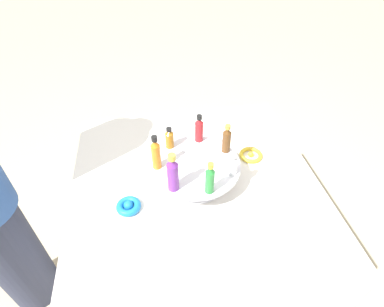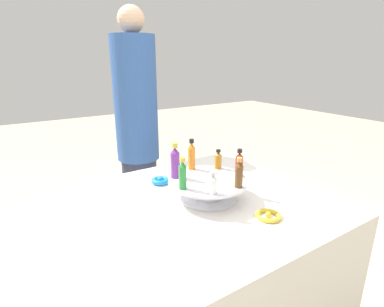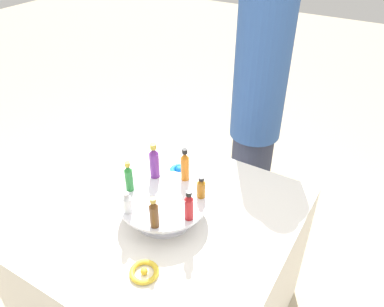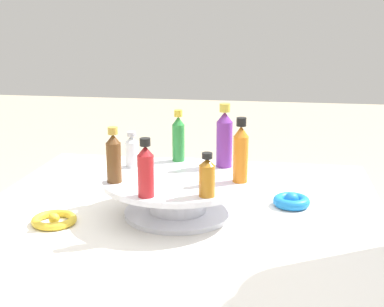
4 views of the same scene
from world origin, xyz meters
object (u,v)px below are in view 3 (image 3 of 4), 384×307
bottle_brown (154,213)px  ribbon_bow_blue (179,170)px  bottle_green (129,177)px  bottle_purple (154,162)px  bottle_red (189,206)px  bottle_amber (201,188)px  display_stand (164,205)px  person_figure (257,112)px  bottle_clear (127,203)px  bottle_orange (185,166)px  ribbon_bow_gold (144,272)px

bottle_brown → ribbon_bow_blue: size_ratio=1.39×
bottle_green → bottle_purple: bearing=164.0°
bottle_red → bottle_brown: bottle_brown is taller
bottle_purple → bottle_green: bearing=-16.0°
bottle_amber → display_stand: bearing=-54.6°
bottle_red → bottle_purple: bottle_purple is taller
person_figure → bottle_brown: bearing=3.5°
display_stand → bottle_red: bottle_red is taller
display_stand → bottle_clear: bottle_clear is taller
bottle_clear → bottle_brown: bottle_brown is taller
bottle_amber → ribbon_bow_blue: bottle_amber is taller
display_stand → bottle_amber: (-0.08, 0.11, 0.08)m
bottle_purple → ribbon_bow_blue: (-0.16, 0.01, -0.14)m
bottle_orange → bottle_purple: 0.12m
bottle_red → person_figure: person_figure is taller
bottle_amber → bottle_clear: (0.20, -0.18, -0.00)m
bottle_clear → ribbon_bow_gold: bottle_clear is taller
bottle_amber → person_figure: person_figure is taller
bottle_purple → bottle_brown: 0.27m
bottle_brown → bottle_red: bearing=138.2°
ribbon_bow_blue → bottle_green: bearing=-8.6°
bottle_red → ribbon_bow_gold: 0.26m
bottle_amber → bottle_orange: (-0.06, -0.11, 0.02)m
bottle_purple → person_figure: 0.73m
bottle_brown → ribbon_bow_blue: (-0.38, -0.15, -0.13)m
bottle_green → ribbon_bow_blue: bearing=171.4°
bottle_clear → person_figure: person_figure is taller
bottle_amber → bottle_clear: bearing=-41.8°
bottle_clear → bottle_red: bearing=112.5°
bottle_green → bottle_orange: bearing=138.2°
display_stand → bottle_clear: size_ratio=3.93×
person_figure → display_stand: bearing=-0.0°
display_stand → person_figure: 0.81m
display_stand → bottle_brown: size_ratio=2.75×
ribbon_bow_blue → bottle_brown: bearing=21.2°
display_stand → person_figure: bearing=177.9°
bottle_purple → bottle_clear: (0.21, 0.04, -0.03)m
ribbon_bow_gold → bottle_red: bearing=169.9°
bottle_clear → bottle_brown: bearing=86.8°
display_stand → ribbon_bow_blue: (-0.25, -0.09, -0.04)m
person_figure → bottle_purple: bearing=-8.4°
display_stand → ribbon_bow_blue: bearing=-159.5°
bottle_amber → person_figure: size_ratio=0.06×
ribbon_bow_gold → ribbon_bow_blue: ribbon_bow_blue is taller
bottle_amber → bottle_purple: bottle_purple is taller
ribbon_bow_blue → person_figure: person_figure is taller
bottle_green → ribbon_bow_blue: 0.31m
bottle_purple → bottle_amber: bearing=86.8°
bottle_purple → ribbon_bow_blue: 0.22m
ribbon_bow_gold → bottle_clear: bearing=-129.2°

